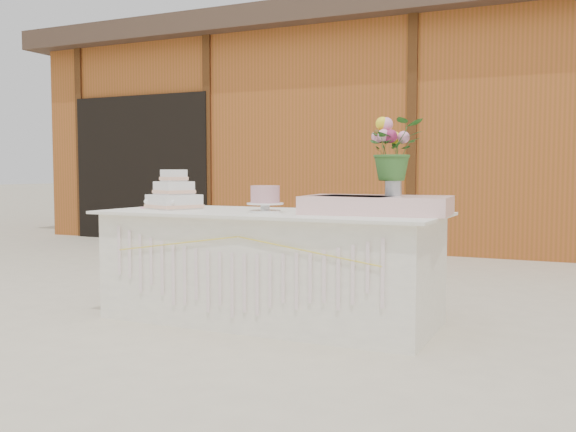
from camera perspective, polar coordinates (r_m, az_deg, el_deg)
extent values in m
plane|color=beige|center=(4.58, -1.60, -9.26)|extent=(80.00, 80.00, 0.00)
cube|color=#9A4B20|center=(10.19, 13.71, 6.41)|extent=(12.00, 4.00, 3.00)
cube|color=#3F2E23|center=(10.40, 13.86, 15.53)|extent=(12.60, 4.60, 0.30)
cube|color=black|center=(10.09, -12.97, 4.18)|extent=(2.40, 0.08, 2.20)
cube|color=white|center=(4.51, -1.61, -4.62)|extent=(2.28, 0.88, 0.75)
cube|color=white|center=(4.47, -1.62, 0.27)|extent=(2.40, 1.00, 0.02)
cube|color=white|center=(4.85, -10.09, 1.26)|extent=(0.41, 0.41, 0.11)
cube|color=#FFC1A1|center=(4.85, -10.09, 0.88)|extent=(0.43, 0.43, 0.02)
cube|color=white|center=(4.85, -10.11, 2.47)|extent=(0.30, 0.30, 0.10)
cube|color=#FFC1A1|center=(4.85, -10.10, 2.15)|extent=(0.31, 0.31, 0.02)
cube|color=white|center=(4.85, -10.12, 3.56)|extent=(0.19, 0.19, 0.09)
cube|color=#FFC1A1|center=(4.85, -10.12, 3.30)|extent=(0.21, 0.21, 0.02)
cylinder|color=white|center=(4.39, -2.04, 0.42)|extent=(0.22, 0.22, 0.01)
cylinder|color=white|center=(4.39, -2.04, 0.78)|extent=(0.06, 0.06, 0.04)
cylinder|color=white|center=(4.39, -2.04, 1.11)|extent=(0.25, 0.25, 0.01)
cylinder|color=#DB9DA8|center=(4.39, -2.05, 1.95)|extent=(0.20, 0.20, 0.12)
cube|color=beige|center=(4.25, 7.92, 0.98)|extent=(0.98, 0.62, 0.12)
cylinder|color=silver|center=(4.25, 9.35, 2.77)|extent=(0.11, 0.11, 0.15)
imported|color=#336729|center=(4.25, 9.39, 6.49)|extent=(0.48, 0.47, 0.40)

